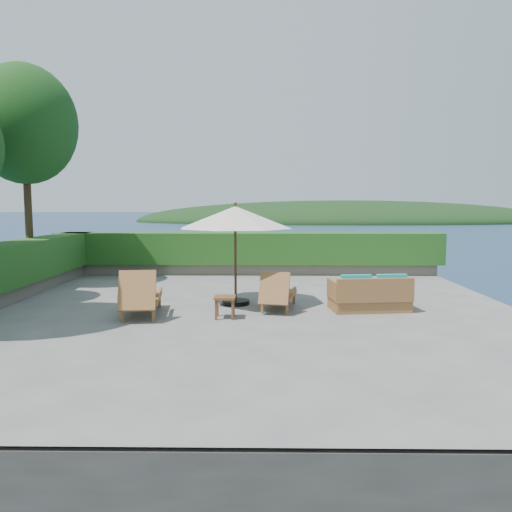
{
  "coord_description": "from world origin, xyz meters",
  "views": [
    {
      "loc": [
        0.46,
        -10.46,
        2.28
      ],
      "look_at": [
        0.3,
        0.8,
        1.1
      ],
      "focal_mm": 35.0,
      "sensor_mm": 36.0,
      "label": 1
    }
  ],
  "objects_px": {
    "lounge_left": "(141,296)",
    "lounge_right": "(278,293)",
    "patio_umbrella": "(235,218)",
    "side_table": "(225,300)",
    "wicker_loveseat": "(370,296)"
  },
  "relations": [
    {
      "from": "side_table",
      "to": "lounge_right",
      "type": "bearing_deg",
      "value": 37.05
    },
    {
      "from": "side_table",
      "to": "patio_umbrella",
      "type": "bearing_deg",
      "value": 84.22
    },
    {
      "from": "lounge_right",
      "to": "wicker_loveseat",
      "type": "height_order",
      "value": "lounge_right"
    },
    {
      "from": "lounge_right",
      "to": "side_table",
      "type": "distance_m",
      "value": 1.36
    },
    {
      "from": "wicker_loveseat",
      "to": "lounge_right",
      "type": "bearing_deg",
      "value": 171.48
    },
    {
      "from": "lounge_right",
      "to": "wicker_loveseat",
      "type": "bearing_deg",
      "value": 8.88
    },
    {
      "from": "side_table",
      "to": "wicker_loveseat",
      "type": "distance_m",
      "value": 3.15
    },
    {
      "from": "patio_umbrella",
      "to": "wicker_loveseat",
      "type": "xyz_separation_m",
      "value": [
        2.91,
        -0.62,
        -1.64
      ]
    },
    {
      "from": "wicker_loveseat",
      "to": "patio_umbrella",
      "type": "bearing_deg",
      "value": 161.29
    },
    {
      "from": "side_table",
      "to": "wicker_loveseat",
      "type": "relative_size",
      "value": 0.25
    },
    {
      "from": "lounge_left",
      "to": "lounge_right",
      "type": "distance_m",
      "value": 2.89
    },
    {
      "from": "patio_umbrella",
      "to": "lounge_right",
      "type": "bearing_deg",
      "value": -30.6
    },
    {
      "from": "lounge_left",
      "to": "lounge_right",
      "type": "relative_size",
      "value": 1.13
    },
    {
      "from": "patio_umbrella",
      "to": "side_table",
      "type": "distance_m",
      "value": 2.11
    },
    {
      "from": "lounge_right",
      "to": "side_table",
      "type": "relative_size",
      "value": 3.59
    }
  ]
}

